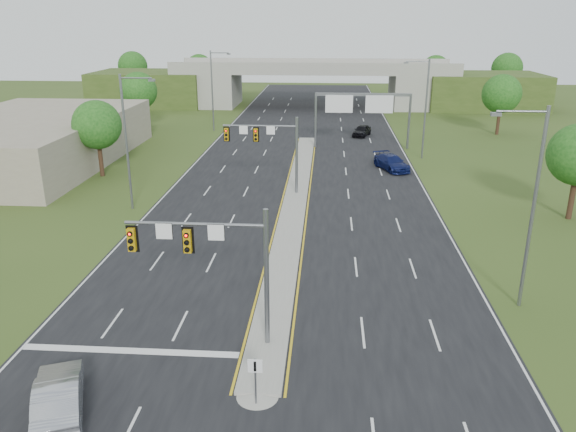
# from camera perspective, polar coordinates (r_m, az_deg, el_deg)

# --- Properties ---
(ground) EXTENTS (240.00, 240.00, 0.00)m
(ground) POSITION_cam_1_polar(r_m,az_deg,el_deg) (28.06, -2.09, -12.97)
(ground) COLOR #33491A
(ground) RESTS_ON ground
(road) EXTENTS (24.00, 160.00, 0.02)m
(road) POSITION_cam_1_polar(r_m,az_deg,el_deg) (60.51, 1.40, 5.00)
(road) COLOR black
(road) RESTS_ON ground
(median) EXTENTS (2.00, 54.00, 0.16)m
(median) POSITION_cam_1_polar(r_m,az_deg,el_deg) (48.96, 0.73, 1.64)
(median) COLOR gray
(median) RESTS_ON road
(median_nose) EXTENTS (2.00, 2.00, 0.16)m
(median_nose) POSITION_cam_1_polar(r_m,az_deg,el_deg) (24.74, -3.12, -17.71)
(median_nose) COLOR gray
(median_nose) RESTS_ON road
(lane_markings) EXTENTS (23.72, 160.00, 0.01)m
(lane_markings) POSITION_cam_1_polar(r_m,az_deg,el_deg) (54.67, 0.46, 3.46)
(lane_markings) COLOR gold
(lane_markings) RESTS_ON road
(signal_mast_near) EXTENTS (6.62, 0.60, 7.00)m
(signal_mast_near) POSITION_cam_1_polar(r_m,az_deg,el_deg) (26.11, -7.19, -3.97)
(signal_mast_near) COLOR slate
(signal_mast_near) RESTS_ON ground
(signal_mast_far) EXTENTS (6.62, 0.60, 7.00)m
(signal_mast_far) POSITION_cam_1_polar(r_m,az_deg,el_deg) (49.81, -1.74, 7.44)
(signal_mast_far) COLOR slate
(signal_mast_far) RESTS_ON ground
(keep_right_sign) EXTENTS (0.60, 0.13, 2.20)m
(keep_right_sign) POSITION_cam_1_polar(r_m,az_deg,el_deg) (23.48, -3.34, -15.72)
(keep_right_sign) COLOR slate
(keep_right_sign) RESTS_ON ground
(sign_gantry) EXTENTS (11.58, 0.44, 6.67)m
(sign_gantry) POSITION_cam_1_polar(r_m,az_deg,el_deg) (69.30, 7.47, 11.09)
(sign_gantry) COLOR slate
(sign_gantry) RESTS_ON ground
(overpass) EXTENTS (80.00, 14.00, 8.10)m
(overpass) POSITION_cam_1_polar(r_m,az_deg,el_deg) (104.23, 2.62, 13.02)
(overpass) COLOR gray
(overpass) RESTS_ON ground
(lightpole_l_mid) EXTENTS (2.85, 0.25, 11.00)m
(lightpole_l_mid) POSITION_cam_1_polar(r_m,az_deg,el_deg) (47.25, -15.93, 7.76)
(lightpole_l_mid) COLOR slate
(lightpole_l_mid) RESTS_ON ground
(lightpole_l_far) EXTENTS (2.85, 0.25, 11.00)m
(lightpole_l_far) POSITION_cam_1_polar(r_m,az_deg,el_deg) (80.67, -7.59, 12.86)
(lightpole_l_far) COLOR slate
(lightpole_l_far) RESTS_ON ground
(lightpole_r_near) EXTENTS (2.85, 0.25, 11.00)m
(lightpole_r_near) POSITION_cam_1_polar(r_m,az_deg,el_deg) (31.75, 23.42, 1.45)
(lightpole_r_near) COLOR slate
(lightpole_r_near) RESTS_ON ground
(lightpole_r_far) EXTENTS (2.85, 0.25, 11.00)m
(lightpole_r_far) POSITION_cam_1_polar(r_m,az_deg,el_deg) (65.06, 13.66, 10.96)
(lightpole_r_far) COLOR slate
(lightpole_r_far) RESTS_ON ground
(tree_l_near) EXTENTS (4.80, 4.80, 7.60)m
(tree_l_near) POSITION_cam_1_polar(r_m,az_deg,el_deg) (58.99, -18.84, 8.75)
(tree_l_near) COLOR #382316
(tree_l_near) RESTS_ON ground
(tree_l_mid) EXTENTS (5.20, 5.20, 8.12)m
(tree_l_mid) POSITION_cam_1_polar(r_m,az_deg,el_deg) (83.51, -14.95, 12.19)
(tree_l_mid) COLOR #382316
(tree_l_mid) RESTS_ON ground
(tree_r_mid) EXTENTS (5.20, 5.20, 8.12)m
(tree_r_mid) POSITION_cam_1_polar(r_m,az_deg,el_deg) (82.51, 20.88, 11.51)
(tree_r_mid) COLOR #382316
(tree_r_mid) RESTS_ON ground
(tree_back_a) EXTENTS (6.00, 6.00, 8.85)m
(tree_back_a) POSITION_cam_1_polar(r_m,az_deg,el_deg) (124.74, -15.50, 14.46)
(tree_back_a) COLOR #382316
(tree_back_a) RESTS_ON ground
(tree_back_b) EXTENTS (5.60, 5.60, 8.32)m
(tree_back_b) POSITION_cam_1_polar(r_m,az_deg,el_deg) (120.93, -9.00, 14.62)
(tree_back_b) COLOR #382316
(tree_back_b) RESTS_ON ground
(tree_back_c) EXTENTS (5.60, 5.60, 8.32)m
(tree_back_c) POSITION_cam_1_polar(r_m,az_deg,el_deg) (119.86, 14.74, 14.20)
(tree_back_c) COLOR #382316
(tree_back_c) RESTS_ON ground
(tree_back_d) EXTENTS (6.00, 6.00, 8.85)m
(tree_back_d) POSITION_cam_1_polar(r_m,az_deg,el_deg) (123.10, 21.36, 13.81)
(tree_back_d) COLOR #382316
(tree_back_d) RESTS_ON ground
(commercial_building) EXTENTS (18.00, 30.00, 5.00)m
(commercial_building) POSITION_cam_1_polar(r_m,az_deg,el_deg) (68.22, -24.85, 7.01)
(commercial_building) COLOR gray
(commercial_building) RESTS_ON ground
(car_silver) EXTENTS (3.46, 5.20, 1.62)m
(car_silver) POSITION_cam_1_polar(r_m,az_deg,el_deg) (25.15, -22.28, -16.58)
(car_silver) COLOR #999BA0
(car_silver) RESTS_ON road
(car_far_b) EXTENTS (4.00, 5.76, 1.55)m
(car_far_b) POSITION_cam_1_polar(r_m,az_deg,el_deg) (60.18, 10.48, 5.37)
(car_far_b) COLOR #0B1343
(car_far_b) RESTS_ON road
(car_far_c) EXTENTS (3.07, 4.71, 1.49)m
(car_far_c) POSITION_cam_1_polar(r_m,az_deg,el_deg) (77.55, 7.51, 8.61)
(car_far_c) COLOR black
(car_far_c) RESTS_ON road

